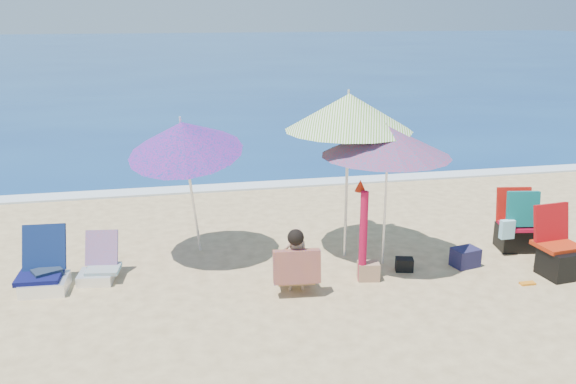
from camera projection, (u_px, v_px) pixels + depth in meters
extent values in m
plane|color=#D8BC84|center=(327.00, 297.00, 7.76)|extent=(120.00, 120.00, 0.00)
cube|color=navy|center=(182.00, 53.00, 50.00)|extent=(120.00, 80.00, 0.12)
cube|color=white|center=(262.00, 185.00, 12.54)|extent=(120.00, 0.50, 0.04)
cylinder|color=white|center=(385.00, 201.00, 8.51)|extent=(0.04, 0.04, 1.85)
cone|color=red|center=(387.00, 141.00, 8.27)|extent=(2.20, 2.20, 0.42)
cylinder|color=white|center=(386.00, 127.00, 8.23)|extent=(0.03, 0.03, 0.11)
cylinder|color=silver|center=(347.00, 184.00, 8.73)|extent=(0.05, 0.05, 2.18)
cone|color=#549B17|center=(349.00, 112.00, 8.58)|extent=(2.28, 2.28, 0.52)
cylinder|color=silver|center=(349.00, 94.00, 8.64)|extent=(0.04, 0.04, 0.14)
cylinder|color=silver|center=(192.00, 197.00, 8.72)|extent=(0.23, 0.45, 1.79)
cone|color=#A3178F|center=(184.00, 137.00, 8.43)|extent=(2.13, 2.17, 0.83)
cylinder|color=white|center=(180.00, 121.00, 8.50)|extent=(0.05, 0.07, 0.13)
cylinder|color=#B00C33|center=(363.00, 237.00, 8.03)|extent=(0.13, 0.13, 1.24)
cone|color=red|center=(360.00, 185.00, 7.93)|extent=(0.18, 0.18, 0.16)
cube|color=#0B0D3F|center=(39.00, 277.00, 7.88)|extent=(0.57, 0.50, 0.06)
cube|color=#0C1D48|center=(44.00, 247.00, 8.06)|extent=(0.56, 0.34, 0.58)
cube|color=white|center=(45.00, 285.00, 7.90)|extent=(0.59, 0.53, 0.17)
cube|color=#C06543|center=(103.00, 269.00, 8.20)|extent=(0.47, 0.43, 0.05)
cube|color=#C54B45|center=(102.00, 248.00, 8.32)|extent=(0.45, 0.30, 0.45)
cube|color=white|center=(96.00, 277.00, 8.17)|extent=(0.49, 0.45, 0.14)
cube|color=#AD260C|center=(557.00, 246.00, 8.35)|extent=(0.58, 0.53, 0.06)
cube|color=#9F0B0F|center=(551.00, 223.00, 8.43)|extent=(0.55, 0.21, 0.53)
cube|color=black|center=(562.00, 263.00, 8.31)|extent=(0.56, 0.51, 0.38)
cube|color=red|center=(519.00, 226.00, 9.15)|extent=(0.58, 0.54, 0.06)
cube|color=#B8140D|center=(514.00, 204.00, 9.31)|extent=(0.53, 0.23, 0.52)
cube|color=black|center=(515.00, 237.00, 9.25)|extent=(0.56, 0.52, 0.37)
cube|color=#09756C|center=(523.00, 209.00, 8.94)|extent=(0.48, 0.24, 0.52)
cube|color=#99E2F6|center=(507.00, 229.00, 8.92)|extent=(0.20, 0.09, 0.28)
imported|color=tan|center=(296.00, 259.00, 7.83)|extent=(0.33, 0.23, 0.85)
cube|color=#3C0D60|center=(295.00, 277.00, 7.93)|extent=(0.51, 0.45, 0.06)
cube|color=#2F0F69|center=(297.00, 266.00, 7.68)|extent=(0.60, 0.26, 0.43)
sphere|color=black|center=(296.00, 237.00, 7.65)|extent=(0.21, 0.21, 0.21)
cube|color=#192538|center=(48.00, 279.00, 7.96)|extent=(0.41, 0.37, 0.26)
cube|color=#A37A5D|center=(368.00, 271.00, 8.22)|extent=(0.31, 0.25, 0.24)
cube|color=#1E1C3E|center=(465.00, 257.00, 8.65)|extent=(0.40, 0.34, 0.27)
cube|color=black|center=(404.00, 264.00, 8.51)|extent=(0.27, 0.22, 0.18)
cube|color=orange|center=(527.00, 283.00, 8.10)|extent=(0.20, 0.09, 0.03)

